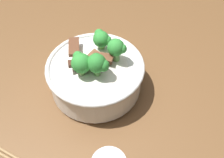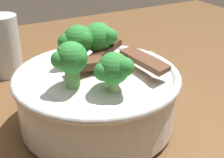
% 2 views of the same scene
% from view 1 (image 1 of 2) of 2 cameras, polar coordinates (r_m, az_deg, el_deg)
% --- Properties ---
extents(dining_table, '(1.20, 1.09, 0.81)m').
position_cam_1_polar(dining_table, '(0.85, -13.19, -8.46)').
color(dining_table, brown).
rests_on(dining_table, ground).
extents(rice_bowl, '(0.25, 0.25, 0.16)m').
position_cam_1_polar(rice_bowl, '(0.69, -3.49, 1.42)').
color(rice_bowl, white).
rests_on(rice_bowl, dining_table).
extents(chopsticks_pair, '(0.22, 0.08, 0.01)m').
position_cam_1_polar(chopsticks_pair, '(0.66, -20.40, -15.44)').
color(chopsticks_pair, '#9E7A4C').
rests_on(chopsticks_pair, dining_table).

